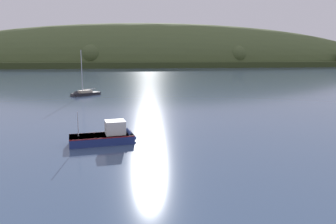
# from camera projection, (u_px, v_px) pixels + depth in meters

# --- Properties ---
(far_shoreline_hill) EXTENTS (511.58, 118.75, 67.96)m
(far_shoreline_hill) POSITION_uv_depth(u_px,v_px,m) (158.00, 66.00, 262.48)
(far_shoreline_hill) COLOR #35401E
(far_shoreline_hill) RESTS_ON ground
(dockside_crane) EXTENTS (3.28, 10.25, 16.31)m
(dockside_crane) POSITION_uv_depth(u_px,v_px,m) (96.00, 57.00, 223.72)
(dockside_crane) COLOR #4C4C51
(dockside_crane) RESTS_ON ground
(sailboat_midwater_white) EXTENTS (6.24, 5.22, 9.60)m
(sailboat_midwater_white) POSITION_uv_depth(u_px,v_px,m) (82.00, 95.00, 62.02)
(sailboat_midwater_white) COLOR #232328
(sailboat_midwater_white) RESTS_ON ground
(fishing_boat_moored) EXTENTS (5.94, 2.60, 3.57)m
(fishing_boat_moored) POSITION_uv_depth(u_px,v_px,m) (109.00, 138.00, 27.91)
(fishing_boat_moored) COLOR navy
(fishing_boat_moored) RESTS_ON ground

